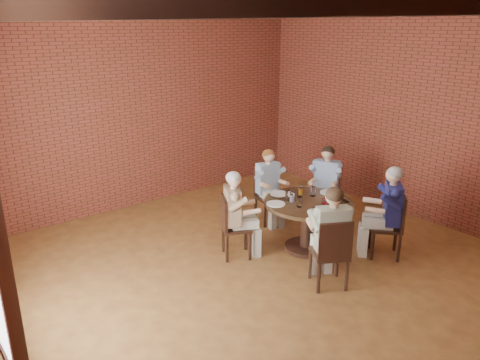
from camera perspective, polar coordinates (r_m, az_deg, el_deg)
floor at (r=6.19m, az=4.37°, el=-11.82°), size 7.00×7.00×0.00m
wall_back at (r=8.37m, az=-11.94°, el=8.35°), size 7.00×0.00×7.00m
wall_right at (r=8.06m, az=22.08°, el=7.02°), size 0.00×7.00×7.00m
ceiling_beam at (r=4.08m, az=-22.29°, el=19.33°), size 0.22×6.90×0.26m
dining_table at (r=6.74m, az=8.24°, el=-4.32°), size 1.25×1.25×0.75m
chair_a at (r=7.82m, az=10.43°, el=-1.43°), size 0.54×0.54×0.90m
diner_a at (r=7.70m, az=10.37°, el=-0.62°), size 0.76×0.72×1.27m
chair_b at (r=7.67m, az=3.27°, el=-1.63°), size 0.44×0.44×0.88m
diner_b at (r=7.57m, az=3.55°, el=-0.87°), size 0.57×0.65×1.22m
chair_c at (r=6.49m, az=-1.08°, el=-5.43°), size 0.52×0.52×0.89m
diner_c at (r=6.45m, az=-0.45°, el=-4.28°), size 0.74×0.69×1.24m
chair_d at (r=5.83m, az=11.13°, el=-8.53°), size 0.57×0.57×0.92m
diner_d at (r=5.84m, az=10.96°, el=-6.86°), size 0.76×0.80×1.31m
chair_e at (r=6.83m, az=18.08°, el=-4.99°), size 0.58×0.58×0.92m
diner_e at (r=6.76m, az=17.52°, el=-3.79°), size 0.80×0.81×1.30m
plate_a at (r=7.02m, az=10.78°, el=-1.50°), size 0.26×0.26×0.01m
plate_b at (r=6.87m, az=4.76°, el=-1.67°), size 0.26×0.26×0.01m
plate_c at (r=6.48m, az=4.38°, el=-2.91°), size 0.26×0.26×0.01m
plate_d at (r=6.45m, az=12.07°, el=-3.41°), size 0.26×0.26×0.01m
glass_a at (r=6.84m, az=8.91°, el=-1.36°), size 0.07×0.07×0.14m
glass_b at (r=6.87m, az=7.43°, el=-1.20°), size 0.07×0.07×0.14m
glass_c at (r=6.64m, az=5.83°, el=-1.86°), size 0.07×0.07×0.14m
glass_d at (r=6.58m, az=6.38°, el=-2.08°), size 0.07×0.07×0.14m
glass_e at (r=6.41m, az=7.24°, el=-2.67°), size 0.07×0.07×0.14m
glass_f at (r=6.40m, az=10.22°, el=-2.85°), size 0.07×0.07×0.14m
smartphone at (r=6.75m, az=12.73°, el=-2.49°), size 0.11×0.14×0.01m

